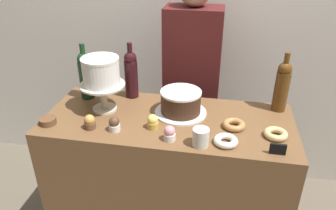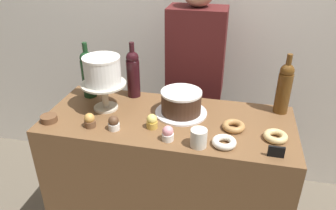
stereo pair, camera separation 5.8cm
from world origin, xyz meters
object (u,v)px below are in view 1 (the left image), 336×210
(coffee_cup_ceramic, at_px, (201,137))
(barista_figure, at_px, (191,91))
(cookie_stack, at_px, (48,121))
(price_sign_chalkboard, at_px, (278,149))
(cupcake_strawberry, at_px, (169,134))
(wine_bottle_amber, at_px, (282,85))
(cupcake_caramel, at_px, (90,122))
(cake_stand_pedestal, at_px, (103,92))
(wine_bottle_dark_red, at_px, (131,74))
(cupcake_chocolate, at_px, (114,124))
(wine_bottle_green, at_px, (85,74))
(cupcake_lemon, at_px, (153,122))
(donut_sugar, at_px, (226,141))
(chocolate_round_cake, at_px, (181,102))
(donut_glazed, at_px, (276,134))
(white_layer_cake, at_px, (101,71))
(donut_maple, at_px, (234,125))

(coffee_cup_ceramic, distance_m, barista_figure, 0.78)
(cookie_stack, relative_size, price_sign_chalkboard, 1.20)
(cupcake_strawberry, distance_m, barista_figure, 0.75)
(cupcake_strawberry, bearing_deg, wine_bottle_amber, 36.72)
(cupcake_strawberry, bearing_deg, cupcake_caramel, 175.79)
(cake_stand_pedestal, height_order, wine_bottle_dark_red, wine_bottle_dark_red)
(cookie_stack, bearing_deg, cupcake_chocolate, 0.32)
(wine_bottle_green, bearing_deg, cupcake_chocolate, -49.71)
(cupcake_lemon, height_order, barista_figure, barista_figure)
(cupcake_caramel, xyz_separation_m, cookie_stack, (-0.23, -0.00, -0.02))
(coffee_cup_ceramic, bearing_deg, cookie_stack, 176.63)
(wine_bottle_dark_red, height_order, cupcake_chocolate, wine_bottle_dark_red)
(cupcake_lemon, bearing_deg, donut_sugar, -11.56)
(wine_bottle_amber, xyz_separation_m, wine_bottle_dark_red, (-0.83, 0.01, 0.00))
(chocolate_round_cake, height_order, cupcake_chocolate, chocolate_round_cake)
(donut_glazed, bearing_deg, coffee_cup_ceramic, -159.03)
(cake_stand_pedestal, distance_m, cupcake_chocolate, 0.24)
(white_layer_cake, xyz_separation_m, coffee_cup_ceramic, (0.55, -0.24, -0.18))
(chocolate_round_cake, bearing_deg, wine_bottle_dark_red, 154.17)
(white_layer_cake, xyz_separation_m, wine_bottle_amber, (0.93, 0.17, -0.08))
(cookie_stack, height_order, price_sign_chalkboard, price_sign_chalkboard)
(chocolate_round_cake, relative_size, barista_figure, 0.13)
(cupcake_chocolate, relative_size, donut_sugar, 0.66)
(cookie_stack, bearing_deg, donut_maple, 8.23)
(chocolate_round_cake, relative_size, donut_glazed, 1.92)
(wine_bottle_amber, relative_size, cookie_stack, 3.87)
(cupcake_caramel, relative_size, coffee_cup_ceramic, 0.87)
(white_layer_cake, distance_m, wine_bottle_dark_red, 0.23)
(cupcake_lemon, distance_m, donut_sugar, 0.37)
(coffee_cup_ceramic, bearing_deg, barista_figure, 99.56)
(wine_bottle_amber, height_order, coffee_cup_ceramic, wine_bottle_amber)
(wine_bottle_dark_red, distance_m, price_sign_chalkboard, 0.90)
(cake_stand_pedestal, xyz_separation_m, donut_glazed, (0.89, -0.11, -0.09))
(cupcake_caramel, bearing_deg, barista_figure, 59.35)
(chocolate_round_cake, relative_size, cupcake_lemon, 2.89)
(cake_stand_pedestal, xyz_separation_m, cupcake_caramel, (-0.00, -0.19, -0.07))
(chocolate_round_cake, relative_size, cupcake_caramel, 2.89)
(cupcake_lemon, distance_m, price_sign_chalkboard, 0.59)
(cupcake_lemon, bearing_deg, wine_bottle_amber, 26.03)
(white_layer_cake, xyz_separation_m, barista_figure, (0.42, 0.52, -0.32))
(wine_bottle_amber, xyz_separation_m, barista_figure, (-0.51, 0.34, -0.24))
(cake_stand_pedestal, xyz_separation_m, cupcake_lemon, (0.30, -0.14, -0.07))
(donut_sugar, relative_size, donut_maple, 1.00)
(cupcake_lemon, relative_size, donut_sugar, 0.66)
(cupcake_lemon, height_order, cookie_stack, cupcake_lemon)
(white_layer_cake, xyz_separation_m, donut_maple, (0.69, -0.06, -0.21))
(cookie_stack, bearing_deg, cupcake_strawberry, -2.69)
(wine_bottle_dark_red, distance_m, cupcake_caramel, 0.41)
(price_sign_chalkboard, bearing_deg, wine_bottle_amber, 83.28)
(cupcake_lemon, bearing_deg, cupcake_chocolate, -162.32)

